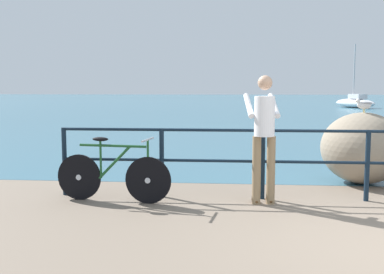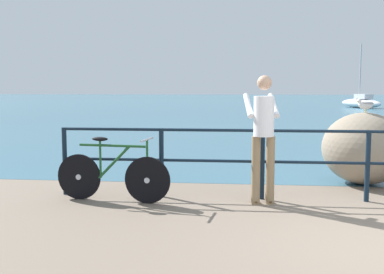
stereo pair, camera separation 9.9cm
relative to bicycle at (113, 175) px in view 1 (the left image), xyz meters
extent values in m
cube|color=#756656|center=(3.59, 18.25, -0.44)|extent=(120.00, 120.00, 0.10)
cube|color=#38667A|center=(3.59, 46.36, -0.39)|extent=(120.00, 90.00, 0.01)
cylinder|color=black|center=(-0.84, 0.35, 0.12)|extent=(0.07, 0.07, 1.02)
cylinder|color=black|center=(0.64, 0.35, 0.12)|extent=(0.07, 0.07, 1.02)
cylinder|color=black|center=(2.11, 0.35, 0.12)|extent=(0.07, 0.07, 1.02)
cylinder|color=black|center=(3.59, 0.35, 0.12)|extent=(0.07, 0.07, 1.02)
cylinder|color=black|center=(3.59, 0.35, 0.61)|extent=(8.85, 0.04, 0.04)
cylinder|color=black|center=(3.59, 0.35, 0.16)|extent=(8.85, 0.04, 0.04)
cylinder|color=black|center=(-0.52, 0.07, -0.06)|extent=(0.66, 0.12, 0.66)
cylinder|color=#B7BCC6|center=(-0.52, 0.07, -0.06)|extent=(0.09, 0.07, 0.08)
cylinder|color=black|center=(0.51, -0.07, -0.06)|extent=(0.66, 0.12, 0.66)
cylinder|color=#B7BCC6|center=(0.51, -0.07, -0.06)|extent=(0.09, 0.07, 0.08)
cylinder|color=#194C23|center=(0.00, 0.00, 0.41)|extent=(0.98, 0.17, 0.04)
cylinder|color=#194C23|center=(0.02, 0.00, 0.18)|extent=(0.50, 0.11, 0.50)
cylinder|color=#194C23|center=(-0.18, 0.02, 0.21)|extent=(0.03, 0.03, 0.53)
ellipsoid|color=black|center=(-0.18, 0.02, 0.50)|extent=(0.25, 0.13, 0.06)
cylinder|color=#194C23|center=(0.51, -0.07, 0.23)|extent=(0.03, 0.03, 0.57)
cylinder|color=#B7BCC6|center=(0.51, -0.07, 0.51)|extent=(0.09, 0.48, 0.03)
cylinder|color=#8C7251|center=(2.01, 0.04, 0.09)|extent=(0.12, 0.12, 0.95)
ellipsoid|color=#513319|center=(2.00, 0.10, -0.35)|extent=(0.13, 0.27, 0.08)
cylinder|color=#8C7251|center=(2.21, 0.06, 0.09)|extent=(0.12, 0.12, 0.95)
ellipsoid|color=#513319|center=(2.20, 0.12, -0.35)|extent=(0.13, 0.27, 0.08)
cylinder|color=white|center=(2.11, 0.05, 0.84)|extent=(0.28, 0.28, 0.55)
sphere|color=tan|center=(2.11, 0.05, 1.29)|extent=(0.20, 0.20, 0.20)
cylinder|color=white|center=(1.90, 0.26, 0.97)|extent=(0.15, 0.52, 0.34)
cylinder|color=white|center=(2.26, 0.31, 0.97)|extent=(0.15, 0.52, 0.34)
ellipsoid|color=gray|center=(3.87, 1.63, 0.21)|extent=(1.38, 1.47, 1.20)
cylinder|color=gold|center=(3.87, 1.58, 0.84)|extent=(0.01, 0.01, 0.06)
cylinder|color=gold|center=(3.85, 1.62, 0.84)|extent=(0.01, 0.01, 0.06)
ellipsoid|color=white|center=(3.86, 1.60, 0.93)|extent=(0.28, 0.18, 0.13)
ellipsoid|color=#9E9EA3|center=(3.88, 1.61, 0.96)|extent=(0.26, 0.18, 0.06)
sphere|color=white|center=(3.74, 1.57, 1.00)|extent=(0.08, 0.08, 0.08)
cone|color=gold|center=(3.70, 1.55, 1.00)|extent=(0.05, 0.04, 0.02)
ellipsoid|color=white|center=(11.12, 30.79, -0.03)|extent=(2.93, 4.56, 0.70)
cube|color=silver|center=(11.24, 30.51, 0.50)|extent=(1.25, 1.51, 0.36)
cylinder|color=#B2B2B7|center=(11.04, 30.97, 2.42)|extent=(0.10, 0.10, 4.20)
camera|label=1|loc=(1.67, -6.37, 1.24)|focal=43.58mm
camera|label=2|loc=(1.77, -6.36, 1.24)|focal=43.58mm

